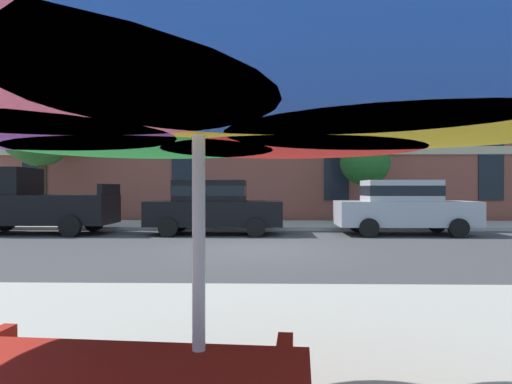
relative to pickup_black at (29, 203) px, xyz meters
The scene contains 9 objects.
ground_plane 8.54m from the pickup_black, 25.89° to the right, with size 120.00×120.00×0.00m, color #424244.
sidewalk_far 8.29m from the pickup_black, 22.13° to the left, with size 56.00×3.60×0.12m, color #B2ADA3.
apartment_building 16.10m from the pickup_black, 55.97° to the left, with size 40.74×12.08×19.20m.
pickup_black is the anchor object (origin of this frame).
sedan_black 6.17m from the pickup_black, ahead, with size 4.40×1.98×1.78m.
sedan_silver 12.38m from the pickup_black, ahead, with size 4.40×1.98×1.78m.
street_tree_left 4.45m from the pickup_black, 113.30° to the left, with size 2.58×2.86×5.08m.
street_tree_middle 12.61m from the pickup_black, 17.03° to the left, with size 2.02×2.03×3.58m.
patio_umbrella 14.84m from the pickup_black, 59.08° to the right, with size 3.49×3.24×2.29m.
Camera 1 is at (0.29, -11.03, 1.51)m, focal length 31.52 mm.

